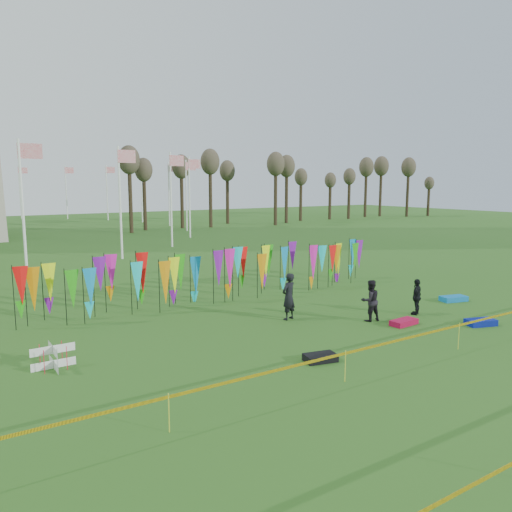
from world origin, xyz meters
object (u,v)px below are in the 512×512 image
person_left (289,296)px  kite_bag_black (320,358)px  kite_bag_blue (481,322)px  person_mid (370,301)px  person_right (417,297)px  kite_bag_red (404,322)px  box_kite (53,357)px  kite_bag_teal (453,299)px

person_left → kite_bag_black: 4.87m
kite_bag_blue → person_mid: bearing=138.7°
person_right → kite_bag_black: size_ratio=1.54×
person_left → person_right: size_ratio=1.25×
kite_bag_blue → kite_bag_red: size_ratio=0.97×
person_mid → kite_bag_red: (0.70, -1.13, -0.72)m
person_mid → person_right: size_ratio=1.09×
box_kite → kite_bag_black: 8.00m
person_right → kite_bag_red: size_ratio=1.31×
person_left → kite_bag_red: bearing=120.7°
person_mid → kite_bag_red: size_ratio=1.43×
person_mid → kite_bag_red: person_mid is taller
person_right → kite_bag_blue: bearing=85.1°
box_kite → kite_bag_black: bearing=-28.3°
person_mid → kite_bag_teal: 5.78m
person_right → kite_bag_red: bearing=1.9°
person_mid → kite_bag_black: size_ratio=1.68×
kite_bag_teal → person_left: bearing=168.9°
box_kite → kite_bag_blue: box_kite is taller
kite_bag_blue → kite_bag_teal: 4.00m
person_mid → person_right: 2.37m
person_left → kite_bag_teal: 8.52m
kite_bag_blue → kite_bag_teal: (2.58, 3.06, 0.00)m
kite_bag_red → kite_bag_black: kite_bag_black is taller
kite_bag_teal → box_kite: bearing=176.5°
person_right → kite_bag_black: 7.28m
box_kite → kite_bag_blue: (14.79, -4.12, -0.24)m
person_left → person_mid: person_left is taller
kite_bag_black → person_mid: bearing=28.0°
person_left → kite_bag_black: bearing=48.8°
person_right → kite_bag_teal: (3.39, 0.64, -0.64)m
person_left → kite_bag_red: size_ratio=1.64×
person_left → kite_bag_teal: person_left is taller
kite_bag_teal → person_mid: bearing=-177.1°
kite_bag_blue → kite_bag_black: kite_bag_blue is taller
kite_bag_blue → kite_bag_teal: same height
person_mid → kite_bag_blue: 4.26m
box_kite → kite_bag_blue: 15.35m
kite_bag_blue → kite_bag_black: 7.76m
person_right → kite_bag_blue: 2.63m
kite_bag_black → kite_bag_teal: kite_bag_teal is taller
person_left → person_mid: 3.23m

